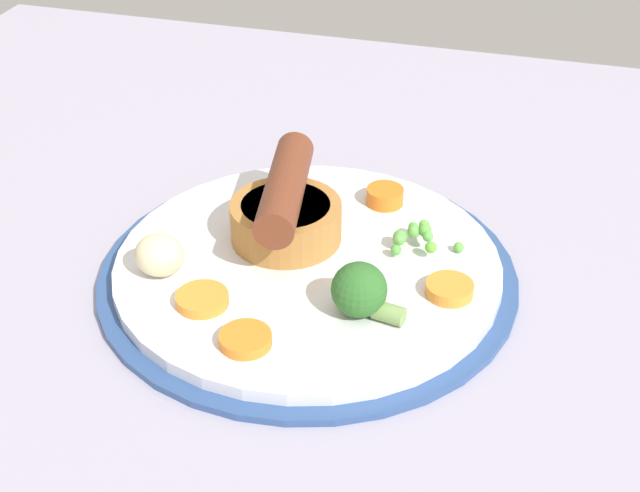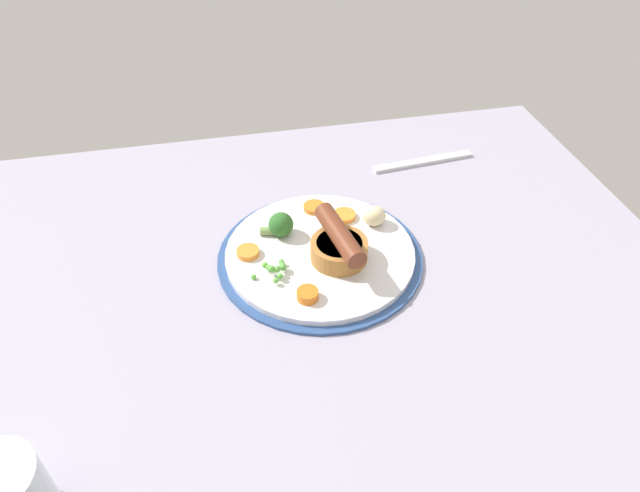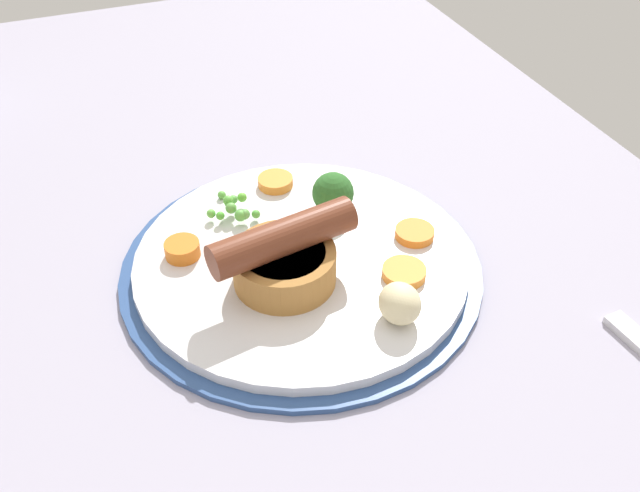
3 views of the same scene
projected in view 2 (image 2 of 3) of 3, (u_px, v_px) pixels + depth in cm
name	position (u px, v px, depth cm)	size (l,w,h in cm)	color
dining_table	(285.00, 290.00, 77.27)	(110.00, 80.00, 3.00)	#9E99AD
dinner_plate	(320.00, 255.00, 79.59)	(28.62, 28.62, 1.40)	#2D4C84
sausage_pudding	(339.00, 245.00, 76.31)	(7.75, 11.53, 5.52)	#AD7538
pea_pile	(274.00, 269.00, 74.68)	(5.08, 4.23, 1.84)	#5FB835
broccoli_floret_near	(280.00, 225.00, 80.60)	(4.83, 3.53, 3.53)	#2D6628
potato_chunk_0	(374.00, 216.00, 82.55)	(3.32, 2.98, 2.91)	beige
carrot_slice_0	(308.00, 295.00, 71.71)	(2.77, 2.77, 1.23)	orange
carrot_slice_1	(314.00, 207.00, 85.95)	(3.18, 3.18, 0.72)	orange
carrot_slice_2	(248.00, 252.00, 78.11)	(3.10, 3.10, 0.83)	orange
carrot_slice_3	(344.00, 216.00, 84.40)	(3.37, 3.37, 0.72)	orange
fork	(423.00, 161.00, 98.27)	(18.00, 1.60, 0.60)	silver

